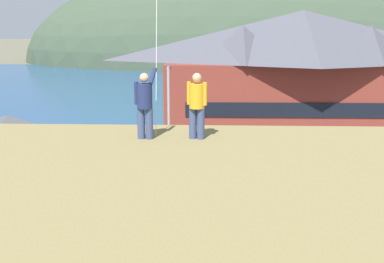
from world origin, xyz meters
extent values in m
cube|color=gray|center=(0.00, 5.00, 0.05)|extent=(40.00, 20.00, 0.10)
cube|color=navy|center=(0.00, 60.00, 0.01)|extent=(360.00, 84.00, 0.03)
ellipsoid|color=#2D3D33|center=(19.00, 116.82, 0.00)|extent=(89.58, 65.89, 71.20)
ellipsoid|color=#3D4C38|center=(23.34, 115.60, 0.00)|extent=(145.82, 71.96, 57.06)
cube|color=brown|center=(8.61, 20.96, 3.61)|extent=(21.89, 9.09, 7.22)
cube|color=black|center=(8.64, 16.45, 3.97)|extent=(18.56, 0.20, 1.10)
pyramid|color=#4C4C56|center=(8.61, 20.96, 9.23)|extent=(23.21, 10.00, 4.03)
pyramid|color=#4C4C56|center=(3.71, 19.36, 8.65)|extent=(4.95, 4.95, 2.82)
pyramid|color=#4C4C56|center=(13.53, 19.43, 8.65)|extent=(4.95, 4.95, 2.82)
cube|color=#756B5B|center=(-10.85, 8.86, 1.71)|extent=(6.60, 4.41, 3.42)
pyramid|color=#47474C|center=(-10.85, 8.86, 4.17)|extent=(7.13, 4.85, 1.49)
cube|color=#70604C|center=(1.70, 32.66, 0.35)|extent=(3.20, 12.46, 0.70)
cube|color=#A8A399|center=(-1.85, 35.17, 0.45)|extent=(2.84, 7.66, 0.90)
cube|color=#B7B2A8|center=(-1.85, 35.17, 0.98)|extent=(2.75, 7.43, 0.16)
cube|color=silver|center=(-1.89, 34.61, 1.61)|extent=(1.81, 2.35, 1.10)
cube|color=red|center=(6.34, 1.10, 0.82)|extent=(4.34, 2.16, 0.80)
cube|color=#B11A15|center=(6.49, 1.12, 1.57)|extent=(2.23, 1.78, 0.70)
cube|color=black|center=(6.49, 1.12, 1.54)|extent=(2.28, 1.81, 0.32)
cylinder|color=black|center=(4.90, 1.90, 0.42)|extent=(0.66, 0.27, 0.64)
cylinder|color=black|center=(5.06, 0.07, 0.42)|extent=(0.66, 0.27, 0.64)
cylinder|color=black|center=(7.62, 2.14, 0.42)|extent=(0.66, 0.27, 0.64)
cylinder|color=black|center=(7.78, 0.31, 0.42)|extent=(0.66, 0.27, 0.64)
cube|color=slate|center=(-6.25, 0.14, 0.82)|extent=(4.21, 1.83, 0.80)
cube|color=#5B5B5F|center=(-6.10, 0.14, 1.57)|extent=(2.11, 1.61, 0.70)
cube|color=black|center=(-6.10, 0.14, 1.54)|extent=(2.15, 1.65, 0.32)
cylinder|color=black|center=(-7.62, 1.05, 0.42)|extent=(0.64, 0.22, 0.64)
cylinder|color=black|center=(-4.89, 1.07, 0.42)|extent=(0.64, 0.22, 0.64)
cube|color=red|center=(2.67, 6.27, 0.82)|extent=(4.25, 1.93, 0.80)
cube|color=#B11A15|center=(2.52, 6.27, 1.57)|extent=(2.15, 1.66, 0.70)
cube|color=black|center=(2.52, 6.27, 1.54)|extent=(2.19, 1.70, 0.32)
cylinder|color=black|center=(4.06, 5.40, 0.42)|extent=(0.65, 0.24, 0.64)
cylinder|color=black|center=(4.00, 7.23, 0.42)|extent=(0.65, 0.24, 0.64)
cylinder|color=black|center=(1.33, 5.32, 0.42)|extent=(0.65, 0.24, 0.64)
cylinder|color=black|center=(1.27, 7.15, 0.42)|extent=(0.65, 0.24, 0.64)
cylinder|color=black|center=(9.71, 6.67, 0.42)|extent=(0.66, 0.27, 0.64)
cylinder|color=black|center=(9.86, 4.84, 0.42)|extent=(0.66, 0.27, 0.64)
cube|color=#9EA3A8|center=(-0.80, 1.32, 0.82)|extent=(4.34, 2.17, 0.80)
cube|color=gray|center=(-0.95, 1.31, 1.57)|extent=(2.23, 1.78, 0.70)
cube|color=black|center=(-0.95, 1.31, 1.54)|extent=(2.28, 1.82, 0.32)
cylinder|color=black|center=(0.64, 0.53, 0.42)|extent=(0.66, 0.28, 0.64)
cylinder|color=black|center=(0.48, 2.36, 0.42)|extent=(0.66, 0.28, 0.64)
cylinder|color=black|center=(-2.08, 0.29, 0.42)|extent=(0.66, 0.28, 0.64)
cylinder|color=black|center=(-2.24, 2.12, 0.42)|extent=(0.66, 0.28, 0.64)
cube|color=black|center=(-4.21, 5.56, 0.82)|extent=(4.20, 1.81, 0.80)
cube|color=black|center=(-4.36, 5.56, 1.57)|extent=(2.10, 1.60, 0.70)
cube|color=black|center=(-4.36, 5.56, 1.54)|extent=(2.14, 1.63, 0.32)
cylinder|color=black|center=(-2.85, 4.64, 0.42)|extent=(0.64, 0.22, 0.64)
cylinder|color=black|center=(-2.85, 6.48, 0.42)|extent=(0.64, 0.22, 0.64)
cylinder|color=black|center=(-5.58, 4.65, 0.42)|extent=(0.64, 0.22, 0.64)
cylinder|color=black|center=(-5.58, 6.48, 0.42)|extent=(0.64, 0.22, 0.64)
cylinder|color=#ADADB2|center=(-1.38, 10.50, 3.88)|extent=(0.16, 0.16, 7.56)
cube|color=#4C4C51|center=(-1.38, 10.85, 7.56)|extent=(0.24, 0.70, 0.20)
cylinder|color=#384770|center=(-0.67, -6.19, 7.64)|extent=(0.20, 0.20, 0.82)
cylinder|color=#384770|center=(-0.45, -6.22, 7.64)|extent=(0.20, 0.20, 0.82)
cylinder|color=navy|center=(-0.56, -6.21, 8.37)|extent=(0.40, 0.40, 0.64)
sphere|color=tan|center=(-0.56, -6.21, 8.85)|extent=(0.24, 0.24, 0.24)
cylinder|color=navy|center=(-0.36, -6.05, 8.87)|extent=(0.19, 0.56, 0.43)
cylinder|color=navy|center=(-0.78, -6.18, 8.44)|extent=(0.11, 0.11, 0.60)
cylinder|color=#384770|center=(0.70, -6.12, 7.64)|extent=(0.20, 0.20, 0.82)
cylinder|color=#384770|center=(0.91, -6.19, 7.64)|extent=(0.20, 0.20, 0.82)
cylinder|color=gold|center=(0.80, -6.16, 8.37)|extent=(0.40, 0.40, 0.64)
sphere|color=tan|center=(0.80, -6.16, 8.85)|extent=(0.24, 0.24, 0.24)
cylinder|color=gold|center=(0.59, -6.09, 8.44)|extent=(0.11, 0.11, 0.60)
cylinder|color=gold|center=(1.02, -6.22, 8.44)|extent=(0.11, 0.11, 0.60)
camera|label=1|loc=(1.13, -18.49, 10.23)|focal=44.71mm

